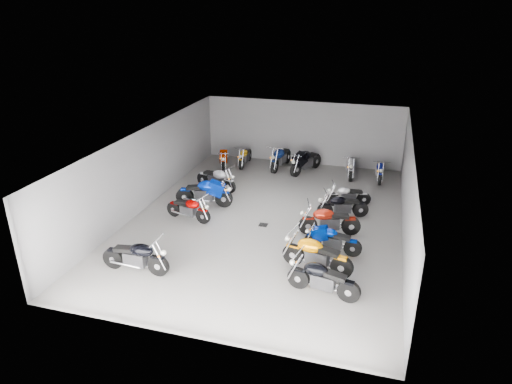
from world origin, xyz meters
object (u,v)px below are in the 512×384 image
at_px(motorcycle_back_d, 306,161).
at_px(motorcycle_back_f, 380,170).
at_px(drain_grate, 263,225).
at_px(motorcycle_right_b, 316,255).
at_px(motorcycle_left_a, 136,257).
at_px(motorcycle_right_e, 342,206).
at_px(motorcycle_left_f, 216,179).
at_px(motorcycle_right_d, 329,221).
at_px(motorcycle_back_a, 224,157).
at_px(motorcycle_right_a, 322,279).
at_px(motorcycle_back_b, 245,156).
at_px(motorcycle_left_d, 189,209).
at_px(motorcycle_right_c, 332,240).
at_px(motorcycle_right_f, 348,195).
at_px(motorcycle_back_e, 351,166).
at_px(motorcycle_left_e, 205,193).
at_px(motorcycle_back_c, 281,157).

xyz_separation_m(motorcycle_back_d, motorcycle_back_f, (3.52, -0.02, -0.09)).
bearing_deg(drain_grate, motorcycle_right_b, -47.01).
bearing_deg(motorcycle_left_a, motorcycle_right_b, 107.13).
distance_m(motorcycle_left_a, motorcycle_back_f, 12.35).
bearing_deg(motorcycle_right_e, motorcycle_left_f, 57.91).
xyz_separation_m(motorcycle_right_d, motorcycle_back_a, (-6.05, 5.84, -0.04)).
relative_size(motorcycle_left_f, motorcycle_right_a, 0.96).
relative_size(motorcycle_back_b, motorcycle_back_f, 1.00).
height_order(motorcycle_left_d, motorcycle_back_a, motorcycle_back_a).
height_order(drain_grate, motorcycle_right_c, motorcycle_right_c).
bearing_deg(motorcycle_right_f, motorcycle_left_d, 100.72).
distance_m(motorcycle_right_a, motorcycle_back_d, 10.12).
bearing_deg(motorcycle_back_e, drain_grate, 61.19).
distance_m(motorcycle_back_e, motorcycle_back_f, 1.37).
distance_m(motorcycle_right_d, motorcycle_back_e, 6.24).
bearing_deg(motorcycle_right_f, motorcycle_back_f, -36.15).
xyz_separation_m(motorcycle_right_d, motorcycle_back_d, (-1.96, 6.15, 0.04)).
bearing_deg(motorcycle_left_f, motorcycle_right_d, 81.34).
height_order(motorcycle_left_e, motorcycle_back_d, motorcycle_back_d).
distance_m(motorcycle_back_b, motorcycle_back_e, 5.31).
bearing_deg(motorcycle_right_e, motorcycle_back_e, -17.65).
xyz_separation_m(motorcycle_right_c, motorcycle_right_f, (0.14, 4.01, -0.02)).
relative_size(motorcycle_right_b, motorcycle_right_d, 1.05).
xyz_separation_m(motorcycle_left_a, motorcycle_back_b, (0.23, 10.46, -0.05)).
xyz_separation_m(drain_grate, motorcycle_right_c, (2.71, -1.34, 0.46)).
relative_size(motorcycle_right_b, motorcycle_right_f, 1.27).
distance_m(motorcycle_left_a, motorcycle_left_f, 6.98).
xyz_separation_m(motorcycle_right_e, motorcycle_back_d, (-2.27, 4.60, 0.09)).
bearing_deg(motorcycle_left_e, drain_grate, 61.91).
height_order(motorcycle_right_f, motorcycle_back_b, motorcycle_back_b).
height_order(motorcycle_left_e, motorcycle_right_e, motorcycle_left_e).
distance_m(motorcycle_right_c, motorcycle_back_f, 7.52).
distance_m(motorcycle_back_a, motorcycle_back_f, 7.62).
height_order(motorcycle_left_a, motorcycle_left_e, motorcycle_left_e).
bearing_deg(motorcycle_back_a, motorcycle_right_e, 129.43).
distance_m(motorcycle_right_c, motorcycle_back_d, 7.76).
bearing_deg(motorcycle_right_a, motorcycle_back_f, 3.36).
height_order(motorcycle_back_c, motorcycle_back_e, motorcycle_back_c).
xyz_separation_m(motorcycle_left_a, motorcycle_back_f, (6.91, 10.24, -0.05)).
height_order(motorcycle_left_a, motorcycle_back_b, motorcycle_left_a).
relative_size(motorcycle_right_c, motorcycle_back_e, 0.91).
height_order(motorcycle_right_a, motorcycle_back_e, motorcycle_right_a).
height_order(motorcycle_left_a, motorcycle_right_e, motorcycle_left_a).
bearing_deg(motorcycle_right_d, motorcycle_left_d, 78.97).
relative_size(motorcycle_back_c, motorcycle_back_d, 1.05).
bearing_deg(motorcycle_back_c, motorcycle_back_f, -174.49).
height_order(motorcycle_left_d, motorcycle_back_b, motorcycle_back_b).
bearing_deg(motorcycle_right_e, motorcycle_left_e, 75.82).
bearing_deg(motorcycle_left_d, motorcycle_right_e, 120.50).
xyz_separation_m(motorcycle_right_c, motorcycle_back_e, (-0.08, 7.52, 0.05)).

